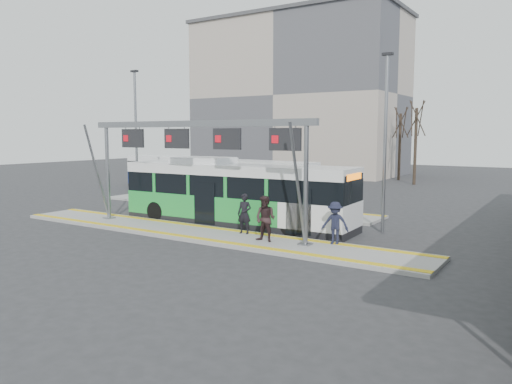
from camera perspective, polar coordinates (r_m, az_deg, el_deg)
ground at (r=23.70m, az=-6.63°, el=-4.89°), size 120.00×120.00×0.00m
platform_main at (r=23.68m, az=-6.64°, el=-4.71°), size 22.00×3.00×0.15m
platform_second at (r=32.33m, az=-3.06°, el=-1.62°), size 20.00×3.00×0.15m
tactile_main at (r=23.66m, az=-6.64°, el=-4.51°), size 22.00×2.65×0.02m
tactile_second at (r=33.25m, az=-1.90°, el=-1.24°), size 20.00×0.35×0.02m
gantry at (r=23.64m, az=-7.03°, el=5.58°), size 13.00×1.68×5.20m
apartment_block at (r=61.26m, az=4.90°, el=10.84°), size 24.50×12.50×18.40m
hero_bus at (r=25.87m, az=-2.34°, el=-0.29°), size 12.78×3.20×3.49m
bg_bus_green at (r=35.74m, az=-1.61°, el=1.33°), size 11.53×3.10×2.85m
bg_bus_blue at (r=43.14m, az=-8.63°, el=2.14°), size 10.82×2.84×2.80m
passenger_a at (r=22.95m, az=-1.33°, el=-2.50°), size 0.73×0.54×1.85m
passenger_b at (r=21.25m, az=1.08°, el=-3.08°), size 0.97×0.77×1.96m
passenger_c at (r=21.01m, az=9.02°, el=-3.53°), size 1.24×0.83×1.78m
tree_left at (r=53.12m, az=16.19°, el=7.59°), size 1.40×1.40×7.68m
tree_mid at (r=48.73m, az=17.86°, el=7.96°), size 1.40×1.40×8.05m
tree_far at (r=60.51m, az=-2.27°, el=8.73°), size 1.40×1.40×9.12m
lamp_west at (r=33.43m, az=-13.54°, el=6.31°), size 0.50×0.25×8.77m
lamp_east at (r=24.29m, az=14.54°, el=5.83°), size 0.50×0.25×8.44m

